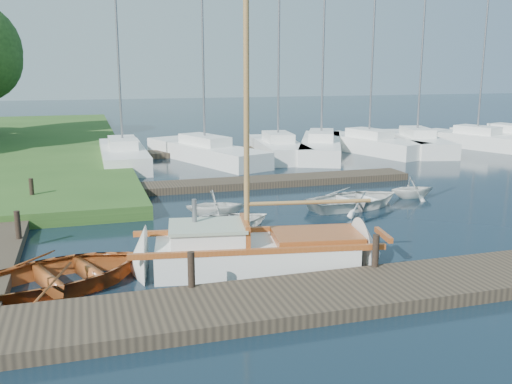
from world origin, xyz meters
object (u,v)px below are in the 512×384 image
object	(u,v)px
marina_boat_1	(205,151)
marina_boat_5	(417,141)
tender_c	(356,197)
marina_boat_2	(278,147)
tender_b	(216,202)
marina_boat_0	(123,154)
marina_boat_4	(369,143)
mooring_post_5	(32,189)
mooring_post_1	(191,269)
marina_boat_7	(512,137)
tender_d	(412,186)
marina_boat_3	(321,145)
sailboat	(261,255)
mooring_post_4	(18,225)
dinghy	(60,270)
mooring_post_2	(376,251)
tender_a	(224,219)
marina_boat_6	(477,139)

from	to	relation	value
marina_boat_1	marina_boat_5	size ratio (longest dim) A/B	1.00
tender_c	marina_boat_2	distance (m)	12.37
tender_b	marina_boat_0	xyz separation A→B (m)	(-2.23, 12.21, 0.04)
marina_boat_4	tender_c	bearing A→B (deg)	133.16
mooring_post_5	marina_boat_2	bearing A→B (deg)	35.57
mooring_post_1	marina_boat_5	distance (m)	25.90
marina_boat_7	marina_boat_2	bearing A→B (deg)	75.93
tender_d	marina_boat_0	size ratio (longest dim) A/B	0.16
marina_boat_3	marina_boat_7	distance (m)	13.46
sailboat	marina_boat_5	bearing A→B (deg)	57.55
mooring_post_4	marina_boat_2	size ratio (longest dim) A/B	0.07
dinghy	marina_boat_1	size ratio (longest dim) A/B	0.38
mooring_post_1	tender_c	bearing A→B (deg)	42.34
mooring_post_2	mooring_post_5	bearing A→B (deg)	130.36
mooring_post_4	marina_boat_0	world-z (taller)	marina_boat_0
tender_b	marina_boat_1	world-z (taller)	marina_boat_1
tender_b	tender_d	distance (m)	8.11
marina_boat_2	marina_boat_4	world-z (taller)	marina_boat_2
mooring_post_5	mooring_post_2	bearing A→B (deg)	-49.64
mooring_post_5	tender_a	size ratio (longest dim) A/B	0.25
mooring_post_5	tender_a	xyz separation A→B (m)	(6.02, -4.74, -0.37)
mooring_post_1	marina_boat_3	world-z (taller)	marina_boat_3
mooring_post_1	mooring_post_5	xyz separation A→B (m)	(-4.00, 10.00, 0.00)
mooring_post_2	marina_boat_7	distance (m)	27.69
tender_a	marina_boat_7	bearing A→B (deg)	-70.43
tender_b	marina_boat_0	bearing A→B (deg)	18.74
tender_a	marina_boat_0	size ratio (longest dim) A/B	0.28
mooring_post_4	tender_b	world-z (taller)	mooring_post_4
marina_boat_2	marina_boat_5	world-z (taller)	marina_boat_5
tender_c	marina_boat_7	bearing A→B (deg)	-66.12
mooring_post_4	marina_boat_6	distance (m)	29.41
dinghy	tender_d	world-z (taller)	tender_d
mooring_post_5	sailboat	distance (m)	10.43
tender_d	mooring_post_2	bearing A→B (deg)	145.92
mooring_post_4	tender_d	xyz separation A→B (m)	(14.17, 2.45, -0.23)
tender_c	marina_boat_0	bearing A→B (deg)	20.12
marina_boat_3	mooring_post_4	bearing A→B (deg)	157.01
marina_boat_4	tender_b	bearing A→B (deg)	117.99
marina_boat_5	tender_b	bearing A→B (deg)	141.88
marina_boat_0	marina_boat_3	distance (m)	11.40
mooring_post_2	tender_a	world-z (taller)	mooring_post_2
mooring_post_1	tender_d	world-z (taller)	mooring_post_1
marina_boat_2	marina_boat_6	size ratio (longest dim) A/B	1.13
mooring_post_2	tender_c	xyz separation A→B (m)	(2.84, 6.69, -0.31)
tender_a	marina_boat_2	world-z (taller)	marina_boat_2
mooring_post_5	marina_boat_6	size ratio (longest dim) A/B	0.08
dinghy	marina_boat_4	distance (m)	24.61
marina_boat_2	tender_a	bearing A→B (deg)	160.80
marina_boat_3	marina_boat_7	size ratio (longest dim) A/B	0.83
mooring_post_2	tender_a	bearing A→B (deg)	115.28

